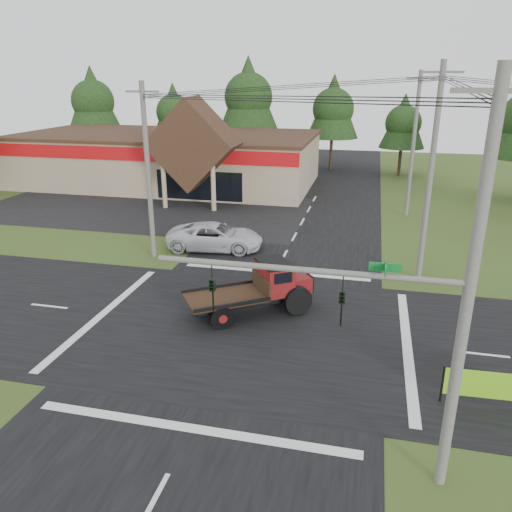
% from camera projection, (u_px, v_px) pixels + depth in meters
% --- Properties ---
extents(ground, '(120.00, 120.00, 0.00)m').
position_uv_depth(ground, '(246.00, 328.00, 22.45)').
color(ground, '#354719').
rests_on(ground, ground).
extents(road_ns, '(12.00, 120.00, 0.02)m').
position_uv_depth(road_ns, '(246.00, 328.00, 22.44)').
color(road_ns, black).
rests_on(road_ns, ground).
extents(road_ew, '(120.00, 12.00, 0.02)m').
position_uv_depth(road_ew, '(246.00, 328.00, 22.44)').
color(road_ew, black).
rests_on(road_ew, ground).
extents(parking_apron, '(28.00, 14.00, 0.02)m').
position_uv_depth(parking_apron, '(142.00, 209.00, 42.84)').
color(parking_apron, black).
rests_on(parking_apron, ground).
extents(cvs_building, '(30.40, 18.20, 9.19)m').
position_uv_depth(cvs_building, '(169.00, 157.00, 51.96)').
color(cvs_building, '#9B8C69').
rests_on(cvs_building, ground).
extents(traffic_signal_mast, '(8.12, 0.24, 7.00)m').
position_uv_depth(traffic_signal_mast, '(392.00, 334.00, 12.83)').
color(traffic_signal_mast, '#595651').
rests_on(traffic_signal_mast, ground).
extents(utility_pole_nr, '(2.00, 0.30, 11.00)m').
position_uv_depth(utility_pole_nr, '(468.00, 298.00, 12.06)').
color(utility_pole_nr, '#595651').
rests_on(utility_pole_nr, ground).
extents(utility_pole_nw, '(2.00, 0.30, 10.50)m').
position_uv_depth(utility_pole_nw, '(148.00, 171.00, 29.66)').
color(utility_pole_nw, '#595651').
rests_on(utility_pole_nw, ground).
extents(utility_pole_ne, '(2.00, 0.30, 11.50)m').
position_uv_depth(utility_pole_ne, '(431.00, 174.00, 26.08)').
color(utility_pole_ne, '#595651').
rests_on(utility_pole_ne, ground).
extents(utility_pole_n, '(2.00, 0.30, 11.20)m').
position_uv_depth(utility_pole_n, '(413.00, 144.00, 38.96)').
color(utility_pole_n, '#595651').
rests_on(utility_pole_n, ground).
extents(tree_row_a, '(6.72, 6.72, 12.12)m').
position_uv_depth(tree_row_a, '(93.00, 99.00, 62.79)').
color(tree_row_a, '#332316').
rests_on(tree_row_a, ground).
extents(tree_row_b, '(5.60, 5.60, 10.10)m').
position_uv_depth(tree_row_b, '(174.00, 110.00, 62.94)').
color(tree_row_b, '#332316').
rests_on(tree_row_b, ground).
extents(tree_row_c, '(7.28, 7.28, 13.13)m').
position_uv_depth(tree_row_c, '(248.00, 94.00, 59.21)').
color(tree_row_c, '#332316').
rests_on(tree_row_c, ground).
extents(tree_row_d, '(6.16, 6.16, 11.11)m').
position_uv_depth(tree_row_d, '(333.00, 107.00, 58.44)').
color(tree_row_d, '#332316').
rests_on(tree_row_d, ground).
extents(tree_row_e, '(5.04, 5.04, 9.09)m').
position_uv_depth(tree_row_e, '(404.00, 121.00, 55.36)').
color(tree_row_e, '#332316').
rests_on(tree_row_e, ground).
extents(antique_flatbed_truck, '(6.27, 5.31, 2.52)m').
position_uv_depth(antique_flatbed_truck, '(251.00, 289.00, 23.46)').
color(antique_flatbed_truck, '#560C0F').
rests_on(antique_flatbed_truck, ground).
extents(roadside_banner, '(4.17, 0.28, 1.42)m').
position_uv_depth(roadside_banner, '(505.00, 391.00, 16.79)').
color(roadside_banner, '#6FB918').
rests_on(roadside_banner, ground).
extents(white_pickup, '(6.46, 3.52, 1.72)m').
position_uv_depth(white_pickup, '(215.00, 237.00, 32.53)').
color(white_pickup, silver).
rests_on(white_pickup, ground).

